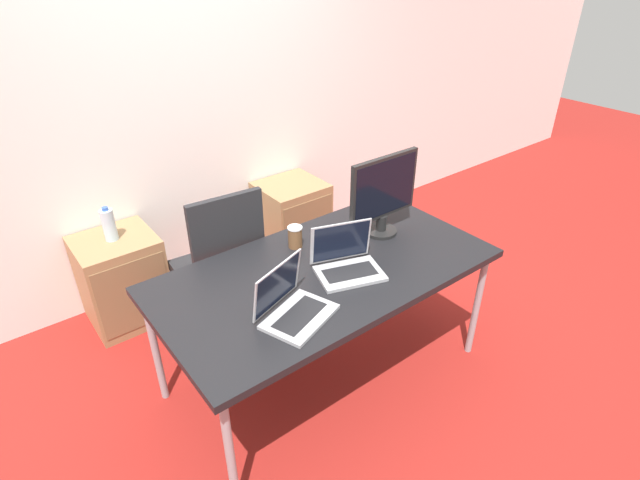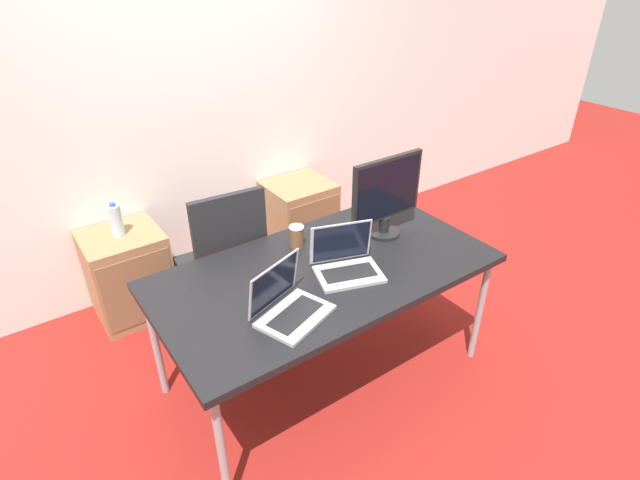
{
  "view_description": "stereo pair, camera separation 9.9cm",
  "coord_description": "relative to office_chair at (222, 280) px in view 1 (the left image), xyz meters",
  "views": [
    {
      "loc": [
        -1.36,
        -1.71,
        2.23
      ],
      "look_at": [
        0.0,
        0.05,
        0.91
      ],
      "focal_mm": 28.0,
      "sensor_mm": 36.0,
      "label": 1
    },
    {
      "loc": [
        -1.28,
        -1.77,
        2.23
      ],
      "look_at": [
        0.0,
        0.05,
        0.91
      ],
      "focal_mm": 28.0,
      "sensor_mm": 36.0,
      "label": 2
    }
  ],
  "objects": [
    {
      "name": "water_bottle",
      "position": [
        -0.47,
        0.51,
        0.34
      ],
      "size": [
        0.08,
        0.08,
        0.23
      ],
      "color": "silver",
      "rests_on": "cabinet_left"
    },
    {
      "name": "office_chair",
      "position": [
        0.0,
        0.0,
        0.0
      ],
      "size": [
        0.56,
        0.58,
        1.05
      ],
      "color": "#232326",
      "rests_on": "ground_plane"
    },
    {
      "name": "cabinet_right",
      "position": [
        0.9,
        0.51,
        -0.08
      ],
      "size": [
        0.49,
        0.46,
        0.62
      ],
      "color": "#99754C",
      "rests_on": "ground_plane"
    },
    {
      "name": "desk",
      "position": [
        0.27,
        -0.73,
        0.33
      ],
      "size": [
        1.79,
        0.94,
        0.76
      ],
      "color": "black",
      "rests_on": "ground_plane"
    },
    {
      "name": "ground_plane",
      "position": [
        0.27,
        -0.73,
        -0.39
      ],
      "size": [
        14.0,
        14.0,
        0.0
      ],
      "primitive_type": "plane",
      "color": "maroon"
    },
    {
      "name": "coffee_cup_brown",
      "position": [
        0.26,
        -0.45,
        0.43
      ],
      "size": [
        0.08,
        0.08,
        0.13
      ],
      "color": "brown",
      "rests_on": "desk"
    },
    {
      "name": "laptop_left",
      "position": [
        0.34,
        -0.81,
        0.42
      ],
      "size": [
        0.39,
        0.35,
        0.25
      ],
      "color": "#ADADB2",
      "rests_on": "desk"
    },
    {
      "name": "laptop_right",
      "position": [
        -0.09,
        -0.93,
        0.42
      ],
      "size": [
        0.39,
        0.36,
        0.25
      ],
      "color": "#ADADB2",
      "rests_on": "desk"
    },
    {
      "name": "cabinet_left",
      "position": [
        -0.47,
        0.51,
        -0.08
      ],
      "size": [
        0.49,
        0.46,
        0.62
      ],
      "color": "#99754C",
      "rests_on": "ground_plane"
    },
    {
      "name": "monitor",
      "position": [
        0.76,
        -0.63,
        0.62
      ],
      "size": [
        0.48,
        0.19,
        0.48
      ],
      "color": "black",
      "rests_on": "desk"
    },
    {
      "name": "wall_back",
      "position": [
        0.27,
        0.78,
        0.91
      ],
      "size": [
        10.0,
        0.05,
        2.6
      ],
      "color": "white",
      "rests_on": "ground_plane"
    },
    {
      "name": "coffee_cup_white",
      "position": [
        0.44,
        -0.58,
        0.42
      ],
      "size": [
        0.09,
        0.09,
        0.1
      ],
      "color": "white",
      "rests_on": "desk"
    }
  ]
}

